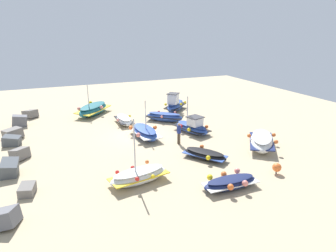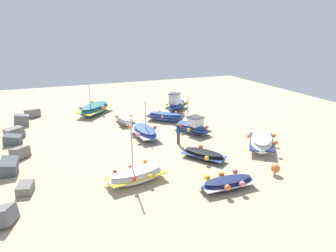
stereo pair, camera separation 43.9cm
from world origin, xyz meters
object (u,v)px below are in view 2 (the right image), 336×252
object	(u,v)px
fishing_boat_6	(136,175)
fishing_boat_3	(95,109)
person_walking	(179,132)
fishing_boat_0	(192,127)
fishing_boat_1	(204,155)
fishing_boat_7	(125,120)
fishing_boat_4	(176,105)
fishing_boat_5	(261,142)
fishing_boat_8	(228,183)
fishing_boat_9	(165,117)
mooring_buoy_0	(275,168)
fishing_boat_2	(145,132)

from	to	relation	value
fishing_boat_6	fishing_boat_3	bearing A→B (deg)	80.30
person_walking	fishing_boat_0	bearing A→B (deg)	27.05
fishing_boat_1	fishing_boat_7	distance (m)	10.21
fishing_boat_3	fishing_boat_6	size ratio (longest dim) A/B	1.16
fishing_boat_4	fishing_boat_7	world-z (taller)	fishing_boat_4
fishing_boat_5	person_walking	distance (m)	6.18
fishing_boat_6	fishing_boat_8	distance (m)	5.18
fishing_boat_9	person_walking	xyz separation A→B (m)	(-5.86, 1.16, 0.53)
fishing_boat_0	person_walking	xyz separation A→B (m)	(-1.95, 2.14, 0.46)
fishing_boat_5	mooring_buoy_0	size ratio (longest dim) A/B	5.81
fishing_boat_0	fishing_boat_6	distance (m)	9.38
fishing_boat_9	fishing_boat_8	bearing A→B (deg)	-54.34
fishing_boat_7	fishing_boat_2	bearing A→B (deg)	8.83
fishing_boat_5	fishing_boat_9	world-z (taller)	fishing_boat_5
fishing_boat_2	fishing_boat_9	world-z (taller)	fishing_boat_2
fishing_boat_3	fishing_boat_7	xyz separation A→B (m)	(-4.29, -2.13, -0.19)
fishing_boat_6	fishing_boat_5	bearing A→B (deg)	-1.80
fishing_boat_6	fishing_boat_2	bearing A→B (deg)	58.74
fishing_boat_8	fishing_boat_9	bearing A→B (deg)	85.06
fishing_boat_0	fishing_boat_5	world-z (taller)	fishing_boat_0
person_walking	mooring_buoy_0	xyz separation A→B (m)	(-6.77, -3.47, -0.55)
fishing_boat_3	fishing_boat_7	bearing A→B (deg)	-112.82
fishing_boat_0	fishing_boat_8	world-z (taller)	fishing_boat_0
person_walking	fishing_boat_3	bearing A→B (deg)	98.50
fishing_boat_8	mooring_buoy_0	xyz separation A→B (m)	(0.33, -3.58, 0.09)
fishing_boat_0	fishing_boat_9	xyz separation A→B (m)	(3.91, 0.98, -0.06)
fishing_boat_3	mooring_buoy_0	size ratio (longest dim) A/B	6.46
person_walking	mooring_buoy_0	distance (m)	7.63
fishing_boat_0	fishing_boat_5	xyz separation A→B (m)	(-5.02, -3.21, 0.02)
fishing_boat_1	fishing_boat_8	xyz separation A→B (m)	(-3.92, 0.60, 0.02)
fishing_boat_3	fishing_boat_6	bearing A→B (deg)	-138.69
fishing_boat_5	fishing_boat_7	xyz separation A→B (m)	(9.61, 7.99, -0.16)
fishing_boat_0	fishing_boat_4	size ratio (longest dim) A/B	1.07
fishing_boat_4	person_walking	bearing A→B (deg)	22.90
fishing_boat_0	fishing_boat_1	xyz separation A→B (m)	(-5.13, 1.66, -0.19)
fishing_boat_4	mooring_buoy_0	world-z (taller)	fishing_boat_4
fishing_boat_0	person_walking	bearing A→B (deg)	-65.41
fishing_boat_1	fishing_boat_2	world-z (taller)	fishing_boat_2
fishing_boat_6	person_walking	bearing A→B (deg)	34.31
fishing_boat_1	fishing_boat_3	world-z (taller)	fishing_boat_3
fishing_boat_7	fishing_boat_9	size ratio (longest dim) A/B	0.85
fishing_boat_7	fishing_boat_5	bearing A→B (deg)	39.59
fishing_boat_5	person_walking	size ratio (longest dim) A/B	2.42
fishing_boat_8	fishing_boat_9	world-z (taller)	fishing_boat_9
fishing_boat_5	fishing_boat_7	bearing A→B (deg)	-103.07
fishing_boat_2	fishing_boat_9	size ratio (longest dim) A/B	1.06
person_walking	fishing_boat_9	bearing A→B (deg)	63.54
fishing_boat_4	fishing_boat_5	xyz separation A→B (m)	(-12.08, -1.67, -0.13)
fishing_boat_1	fishing_boat_2	distance (m)	6.05
fishing_boat_0	fishing_boat_2	world-z (taller)	fishing_boat_2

